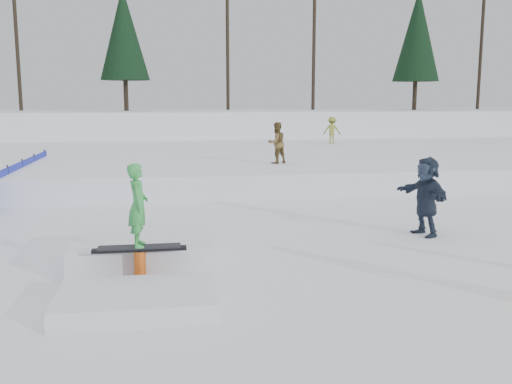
{
  "coord_description": "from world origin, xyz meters",
  "views": [
    {
      "loc": [
        -1.5,
        -10.57,
        3.19
      ],
      "look_at": [
        0.5,
        2.0,
        1.1
      ],
      "focal_mm": 40.0,
      "sensor_mm": 36.0,
      "label": 1
    }
  ],
  "objects": [
    {
      "name": "treeline",
      "position": [
        6.18,
        28.28,
        7.45
      ],
      "size": [
        40.24,
        4.22,
        10.5
      ],
      "color": "black",
      "rests_on": "snow_berm"
    },
    {
      "name": "snow_midrise",
      "position": [
        0.0,
        16.0,
        0.4
      ],
      "size": [
        50.0,
        18.0,
        0.8
      ],
      "primitive_type": "cube",
      "color": "white",
      "rests_on": "ground"
    },
    {
      "name": "jib_rail_feature",
      "position": [
        -1.98,
        -0.3,
        0.3
      ],
      "size": [
        2.6,
        4.4,
        2.11
      ],
      "color": "white",
      "rests_on": "ground"
    },
    {
      "name": "walker_ygreen",
      "position": [
        7.33,
        19.02,
        1.52
      ],
      "size": [
        1.06,
        0.86,
        1.44
      ],
      "primitive_type": "imported",
      "rotation": [
        0.0,
        0.0,
        2.74
      ],
      "color": "olive",
      "rests_on": "snow_midrise"
    },
    {
      "name": "snow_berm",
      "position": [
        0.0,
        30.0,
        1.2
      ],
      "size": [
        60.0,
        14.0,
        2.4
      ],
      "primitive_type": "cube",
      "color": "white",
      "rests_on": "ground"
    },
    {
      "name": "walker_olive",
      "position": [
        2.58,
        10.23,
        1.57
      ],
      "size": [
        0.92,
        0.84,
        1.53
      ],
      "primitive_type": "imported",
      "rotation": [
        0.0,
        0.0,
        3.58
      ],
      "color": "brown",
      "rests_on": "snow_midrise"
    },
    {
      "name": "ground",
      "position": [
        0.0,
        0.0,
        0.0
      ],
      "size": [
        120.0,
        120.0,
        0.0
      ],
      "primitive_type": "plane",
      "color": "white"
    },
    {
      "name": "spectator_dark",
      "position": [
        4.5,
        1.78,
        0.93
      ],
      "size": [
        0.89,
        1.8,
        1.86
      ],
      "primitive_type": "imported",
      "rotation": [
        0.0,
        0.0,
        -1.37
      ],
      "color": "#212C3E",
      "rests_on": "ground"
    }
  ]
}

